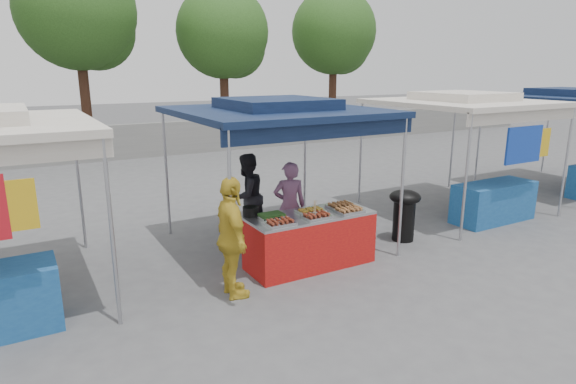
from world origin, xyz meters
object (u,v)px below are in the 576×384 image
cooking_pot (251,211)px  customer_person (232,238)px  wok_burner (404,211)px  helper_man (247,196)px  vendor_woman (290,206)px  vendor_table (310,240)px

cooking_pot → customer_person: customer_person is taller
wok_burner → helper_man: bearing=147.2°
wok_burner → helper_man: 2.87m
vendor_woman → customer_person: bearing=57.3°
vendor_woman → cooking_pot: bearing=45.0°
vendor_table → customer_person: size_ratio=1.19×
vendor_table → helper_man: 1.76m
vendor_table → helper_man: (-0.30, 1.70, 0.36)m
cooking_pot → helper_man: (0.54, 1.32, -0.14)m
wok_burner → customer_person: size_ratio=0.56×
customer_person → wok_burner: bearing=-75.5°
vendor_woman → wok_burner: bearing=-178.7°
vendor_woman → helper_man: size_ratio=0.97×
vendor_table → helper_man: bearing=99.9°
helper_man → customer_person: size_ratio=0.93×
wok_burner → customer_person: bearing=-171.5°
cooking_pot → vendor_woman: vendor_woman is taller
helper_man → customer_person: (-1.19, -2.09, 0.06)m
cooking_pot → helper_man: size_ratio=0.16×
vendor_table → customer_person: (-1.49, -0.39, 0.42)m
wok_burner → vendor_woman: size_ratio=0.62×
helper_man → wok_burner: bearing=126.3°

